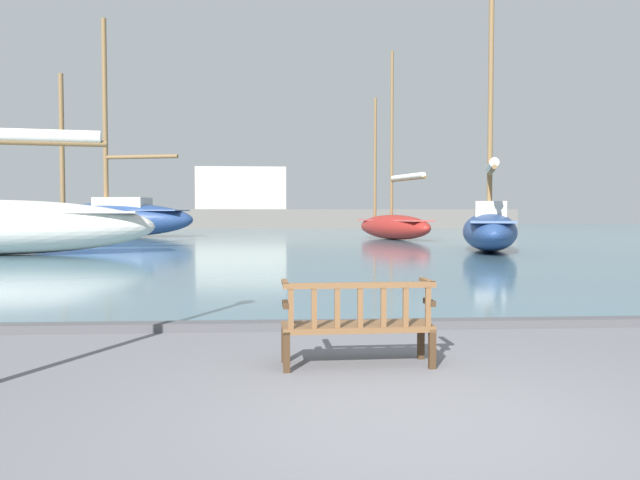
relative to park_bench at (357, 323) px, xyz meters
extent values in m
plane|color=slate|center=(0.25, -1.71, -0.47)|extent=(160.00, 160.00, 0.00)
cube|color=slate|center=(0.25, 42.29, -0.43)|extent=(100.00, 80.00, 0.08)
cube|color=#4C4C50|center=(0.25, 2.14, -0.41)|extent=(40.00, 0.30, 0.12)
cube|color=#3D2A19|center=(-0.77, 0.23, -0.26)|extent=(0.07, 0.07, 0.42)
cube|color=#3D2A19|center=(0.75, 0.29, -0.26)|extent=(0.07, 0.07, 0.42)
cube|color=#3D2A19|center=(-0.76, -0.22, -0.26)|extent=(0.07, 0.07, 0.42)
cube|color=#3D2A19|center=(0.77, -0.16, -0.26)|extent=(0.07, 0.07, 0.42)
cube|color=brown|center=(0.00, 0.04, -0.05)|extent=(1.62, 0.58, 0.06)
cube|color=brown|center=(0.01, -0.18, 0.42)|extent=(1.60, 0.11, 0.06)
cube|color=brown|center=(-0.71, -0.21, 0.19)|extent=(0.06, 0.04, 0.41)
cube|color=brown|center=(-0.47, -0.20, 0.19)|extent=(0.06, 0.04, 0.41)
cube|color=brown|center=(-0.23, -0.19, 0.19)|extent=(0.06, 0.04, 0.41)
cube|color=brown|center=(0.01, -0.18, 0.19)|extent=(0.06, 0.04, 0.41)
cube|color=brown|center=(0.25, -0.17, 0.19)|extent=(0.06, 0.04, 0.41)
cube|color=brown|center=(0.49, -0.17, 0.19)|extent=(0.06, 0.04, 0.41)
cube|color=brown|center=(0.73, -0.16, 0.19)|extent=(0.06, 0.04, 0.41)
cube|color=#3D2A19|center=(-0.77, -0.08, 0.22)|extent=(0.07, 0.30, 0.06)
cube|color=brown|center=(-0.77, 0.01, 0.43)|extent=(0.08, 0.47, 0.04)
cube|color=#3D2A19|center=(0.77, -0.02, 0.22)|extent=(0.07, 0.30, 0.06)
cube|color=brown|center=(0.77, 0.07, 0.43)|extent=(0.08, 0.47, 0.04)
ellipsoid|color=navy|center=(-12.19, 35.96, 0.75)|extent=(12.10, 6.02, 2.28)
cube|color=#516B9E|center=(-12.19, 35.96, 1.37)|extent=(10.54, 4.89, 0.08)
cube|color=beige|center=(-11.34, 35.74, 1.82)|extent=(3.81, 2.58, 0.81)
cylinder|color=brown|center=(-12.47, 36.03, 7.74)|extent=(0.32, 0.32, 12.66)
cylinder|color=brown|center=(-9.99, 35.40, 4.91)|extent=(5.02, 1.51, 0.26)
cylinder|color=brown|center=(-15.58, 36.82, 6.00)|extent=(0.32, 0.32, 9.18)
cylinder|color=brown|center=(-9.73, 17.88, 3.87)|extent=(4.40, 1.02, 0.25)
cylinder|color=silver|center=(-9.73, 17.88, 4.12)|extent=(4.00, 1.19, 0.50)
ellipsoid|color=maroon|center=(5.95, 30.64, 0.35)|extent=(4.22, 8.50, 1.48)
cube|color=#C6514C|center=(5.95, 30.64, 0.76)|extent=(3.48, 7.41, 0.08)
cylinder|color=brown|center=(5.89, 30.84, 5.84)|extent=(0.18, 0.18, 10.10)
cylinder|color=brown|center=(6.48, 28.93, 3.14)|extent=(1.32, 3.87, 0.15)
cylinder|color=silver|center=(6.48, 28.93, 3.29)|extent=(1.34, 3.53, 0.30)
cylinder|color=brown|center=(5.22, 33.03, 4.65)|extent=(0.18, 0.18, 7.71)
ellipsoid|color=navy|center=(7.94, 19.10, 0.41)|extent=(4.59, 9.00, 1.60)
cube|color=#516B9E|center=(7.94, 19.10, 0.85)|extent=(3.77, 7.84, 0.08)
cube|color=beige|center=(7.76, 18.47, 1.27)|extent=(1.67, 2.09, 0.77)
cylinder|color=brown|center=(8.01, 19.31, 5.79)|extent=(0.22, 0.22, 9.81)
cylinder|color=brown|center=(7.40, 17.29, 2.83)|extent=(1.38, 4.10, 0.17)
cylinder|color=silver|center=(7.40, 17.29, 3.01)|extent=(1.42, 3.75, 0.35)
cube|color=#66605B|center=(0.25, 58.81, 0.57)|extent=(47.73, 2.40, 2.08)
cube|color=#B7B2A3|center=(-4.89, 58.81, 3.80)|extent=(9.30, 2.00, 4.38)
camera|label=1|loc=(-0.81, -6.56, 1.16)|focal=35.00mm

